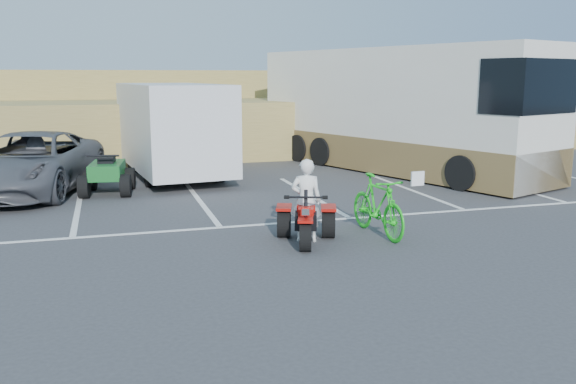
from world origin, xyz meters
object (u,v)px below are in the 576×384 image
object	(u,v)px
green_dirt_bike	(378,206)
quad_atv_blue	(71,186)
cargo_trailer	(172,127)
rv_motorhome	(395,119)
grey_pickup	(30,163)
quad_atv_green	(109,194)
rider	(306,200)
red_trike_atv	(306,243)

from	to	relation	value
green_dirt_bike	quad_atv_blue	size ratio (longest dim) A/B	1.36
cargo_trailer	rv_motorhome	xyz separation A→B (m)	(6.74, -0.58, 0.14)
grey_pickup	green_dirt_bike	bearing A→B (deg)	-29.53
rv_motorhome	green_dirt_bike	bearing A→B (deg)	-138.43
quad_atv_green	rider	bearing A→B (deg)	-51.53
red_trike_atv	rv_motorhome	world-z (taller)	rv_motorhome
green_dirt_bike	quad_atv_green	bearing A→B (deg)	125.47
red_trike_atv	green_dirt_bike	world-z (taller)	green_dirt_bike
red_trike_atv	rider	size ratio (longest dim) A/B	0.97
quad_atv_green	green_dirt_bike	bearing A→B (deg)	-42.21
rv_motorhome	quad_atv_green	size ratio (longest dim) A/B	6.46
red_trike_atv	quad_atv_green	world-z (taller)	quad_atv_green
rider	green_dirt_bike	xyz separation A→B (m)	(1.38, 0.00, -0.18)
rv_motorhome	quad_atv_green	world-z (taller)	rv_motorhome
rider	quad_atv_blue	bearing A→B (deg)	-39.59
rider	quad_atv_green	distance (m)	6.56
red_trike_atv	quad_atv_blue	size ratio (longest dim) A/B	1.05
rider	quad_atv_blue	distance (m)	8.26
red_trike_atv	rv_motorhome	distance (m)	9.20
red_trike_atv	cargo_trailer	distance (m)	8.17
quad_atv_blue	green_dirt_bike	bearing A→B (deg)	-49.71
green_dirt_bike	cargo_trailer	size ratio (longest dim) A/B	0.31
quad_atv_blue	quad_atv_green	bearing A→B (deg)	-54.42
rv_motorhome	quad_atv_blue	bearing A→B (deg)	160.98
rider	green_dirt_bike	world-z (taller)	rider
green_dirt_bike	rv_motorhome	distance (m)	8.24
rider	quad_atv_green	xyz separation A→B (m)	(-3.32, 5.61, -0.74)
red_trike_atv	green_dirt_bike	size ratio (longest dim) A/B	0.77
quad_atv_green	cargo_trailer	bearing A→B (deg)	57.31
green_dirt_bike	quad_atv_blue	xyz separation A→B (m)	(-5.66, 7.03, -0.56)
green_dirt_bike	quad_atv_green	size ratio (longest dim) A/B	1.15
green_dirt_bike	rv_motorhome	world-z (taller)	rv_motorhome
rv_motorhome	quad_atv_blue	size ratio (longest dim) A/B	7.62
cargo_trailer	quad_atv_green	size ratio (longest dim) A/B	3.67
rider	quad_atv_blue	size ratio (longest dim) A/B	1.08
quad_atv_blue	cargo_trailer	bearing A→B (deg)	16.32
quad_atv_blue	grey_pickup	bearing A→B (deg)	-138.14
grey_pickup	rv_motorhome	distance (m)	10.49
rider	quad_atv_green	world-z (taller)	rider
red_trike_atv	cargo_trailer	xyz separation A→B (m)	(-1.42, 7.92, 1.44)
grey_pickup	rider	bearing A→B (deg)	-36.28
red_trike_atv	grey_pickup	bearing A→B (deg)	147.46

